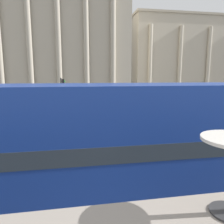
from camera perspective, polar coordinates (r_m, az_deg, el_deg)
double_decker_bus at (r=6.54m, az=-5.58°, el=-8.73°), size 10.87×2.63×4.05m
plaza_building_left at (r=47.85m, az=-19.21°, el=19.07°), size 35.29×16.33×25.40m
plaza_building_right at (r=62.43m, az=17.96°, el=13.81°), size 28.41×12.33×19.02m
traffic_light_near at (r=13.72m, az=11.57°, el=1.67°), size 0.42×0.24×3.80m
traffic_light_mid at (r=20.18m, az=-12.85°, el=4.60°), size 0.42×0.24×4.10m
traffic_light_far at (r=26.21m, az=-5.27°, el=4.85°), size 0.42×0.24×3.35m
pedestrian_red at (r=36.57m, az=4.48°, el=4.32°), size 0.32×0.32×1.79m
pedestrian_blue at (r=14.34m, az=-18.34°, el=-4.23°), size 0.32×0.32×1.76m
pedestrian_olive at (r=17.74m, az=13.84°, el=-1.69°), size 0.32×0.32×1.66m
pedestrian_white at (r=20.49m, az=-17.84°, el=-0.34°), size 0.32×0.32×1.69m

